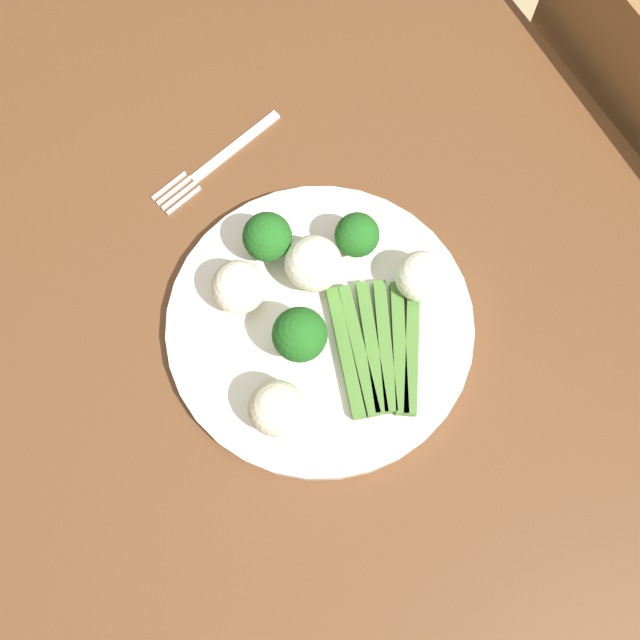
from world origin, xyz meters
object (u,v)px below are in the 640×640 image
at_px(broccoli_back_right, 300,335).
at_px(cauliflower_left, 420,276).
at_px(chair, 622,202).
at_px(broccoli_outer_edge, 357,235).
at_px(broccoli_right, 267,237).
at_px(dining_table, 333,412).
at_px(plate, 320,324).
at_px(asparagus_bundle, 378,348).
at_px(cauliflower_mid, 313,264).
at_px(fork, 218,161).
at_px(cauliflower_front, 279,413).
at_px(cauliflower_back, 239,287).

bearing_deg(broccoli_back_right, cauliflower_left, -90.34).
bearing_deg(broccoli_back_right, chair, -85.12).
bearing_deg(broccoli_outer_edge, broccoli_right, 63.37).
relative_size(dining_table, plate, 4.45).
distance_m(asparagus_bundle, cauliflower_left, 0.08).
xyz_separation_m(broccoli_back_right, broccoli_outer_edge, (0.06, -0.10, -0.01)).
bearing_deg(broccoli_outer_edge, plate, 126.27).
height_order(broccoli_outer_edge, cauliflower_mid, cauliflower_mid).
bearing_deg(asparagus_bundle, dining_table, 123.97).
bearing_deg(chair, fork, 73.17).
bearing_deg(cauliflower_front, broccoli_back_right, -43.74).
relative_size(cauliflower_front, cauliflower_mid, 0.93).
bearing_deg(cauliflower_front, fork, -14.45).
bearing_deg(fork, dining_table, 73.27).
distance_m(dining_table, broccoli_back_right, 0.17).
distance_m(broccoli_right, cauliflower_back, 0.06).
distance_m(plate, broccoli_outer_edge, 0.09).
height_order(dining_table, cauliflower_mid, cauliflower_mid).
bearing_deg(cauliflower_back, cauliflower_front, 169.55).
distance_m(asparagus_bundle, cauliflower_back, 0.14).
bearing_deg(cauliflower_back, cauliflower_mid, -100.75).
relative_size(plate, broccoli_outer_edge, 5.60).
bearing_deg(asparagus_bundle, cauliflower_left, -36.71).
xyz_separation_m(broccoli_outer_edge, broccoli_right, (0.04, 0.08, 0.00)).
bearing_deg(broccoli_outer_edge, cauliflower_left, -152.85).
bearing_deg(cauliflower_left, dining_table, 111.49).
height_order(asparagus_bundle, broccoli_back_right, broccoli_back_right).
bearing_deg(broccoli_back_right, broccoli_right, -11.11).
bearing_deg(fork, cauliflower_front, 61.14).
xyz_separation_m(broccoli_outer_edge, cauliflower_mid, (-0.00, 0.05, -0.00)).
distance_m(plate, cauliflower_mid, 0.06).
relative_size(cauliflower_back, fork, 0.31).
height_order(cauliflower_front, cauliflower_back, same).
bearing_deg(cauliflower_mid, broccoli_right, 31.57).
height_order(chair, cauliflower_mid, chair).
distance_m(dining_table, cauliflower_back, 0.20).
xyz_separation_m(cauliflower_front, fork, (0.28, -0.07, -0.04)).
height_order(broccoli_right, cauliflower_front, broccoli_right).
bearing_deg(fork, cauliflower_mid, 83.36).
bearing_deg(broccoli_right, broccoli_outer_edge, -116.63).
bearing_deg(plate, asparagus_bundle, -146.20).
height_order(dining_table, chair, chair).
xyz_separation_m(dining_table, cauliflower_mid, (0.11, -0.03, 0.16)).
height_order(dining_table, broccoli_right, broccoli_right).
bearing_deg(cauliflower_back, asparagus_bundle, -141.23).
xyz_separation_m(broccoli_back_right, cauliflower_back, (0.07, 0.03, -0.01)).
distance_m(cauliflower_left, cauliflower_mid, 0.10).
bearing_deg(asparagus_bundle, fork, 32.45).
bearing_deg(cauliflower_mid, chair, -91.22).
distance_m(asparagus_bundle, broccoli_outer_edge, 0.11).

